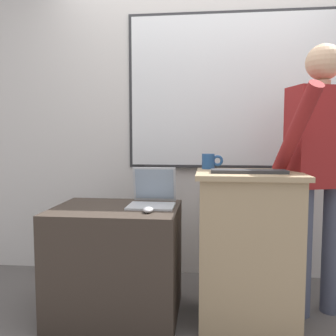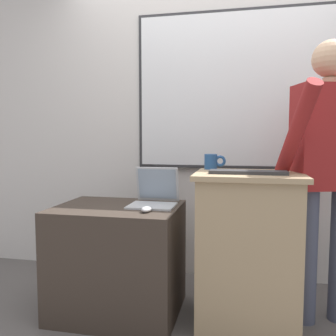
{
  "view_description": "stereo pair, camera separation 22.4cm",
  "coord_description": "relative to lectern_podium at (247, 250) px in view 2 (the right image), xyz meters",
  "views": [
    {
      "loc": [
        0.01,
        -1.85,
        1.17
      ],
      "look_at": [
        -0.23,
        0.37,
        0.98
      ],
      "focal_mm": 38.0,
      "sensor_mm": 36.0,
      "label": 1
    },
    {
      "loc": [
        0.24,
        -1.82,
        1.17
      ],
      "look_at": [
        -0.23,
        0.37,
        0.98
      ],
      "focal_mm": 38.0,
      "sensor_mm": 36.0,
      "label": 2
    }
  ],
  "objects": [
    {
      "name": "wireless_keyboard",
      "position": [
        -0.01,
        -0.07,
        0.49
      ],
      "size": [
        0.45,
        0.13,
        0.02
      ],
      "color": "#2D2D30",
      "rests_on": "lectern_podium"
    },
    {
      "name": "person_presenter",
      "position": [
        0.47,
        0.16,
        0.54
      ],
      "size": [
        0.59,
        0.64,
        1.76
      ],
      "rotation": [
        0.0,
        0.0,
        0.3
      ],
      "color": "#474C60",
      "rests_on": "ground_plane"
    },
    {
      "name": "side_desk",
      "position": [
        -0.84,
        0.01,
        -0.12
      ],
      "size": [
        0.81,
        0.63,
        0.72
      ],
      "color": "#382D26",
      "rests_on": "ground_plane"
    },
    {
      "name": "computer_mouse_by_laptop",
      "position": [
        -0.6,
        -0.13,
        0.26
      ],
      "size": [
        0.06,
        0.1,
        0.03
      ],
      "color": "#BCBCC1",
      "rests_on": "side_desk"
    },
    {
      "name": "laptop",
      "position": [
        -0.61,
        0.12,
        0.31
      ],
      "size": [
        0.3,
        0.31,
        0.25
      ],
      "color": "#B7BABF",
      "rests_on": "side_desk"
    },
    {
      "name": "back_wall",
      "position": [
        -0.25,
        0.84,
        0.83
      ],
      "size": [
        6.4,
        0.17,
        2.6
      ],
      "color": "silver",
      "rests_on": "ground_plane"
    },
    {
      "name": "coffee_mug",
      "position": [
        -0.24,
        0.19,
        0.53
      ],
      "size": [
        0.14,
        0.09,
        0.1
      ],
      "color": "#234C84",
      "rests_on": "lectern_podium"
    },
    {
      "name": "lectern_podium",
      "position": [
        0.0,
        0.0,
        0.0
      ],
      "size": [
        0.64,
        0.53,
        0.96
      ],
      "color": "tan",
      "rests_on": "ground_plane"
    }
  ]
}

